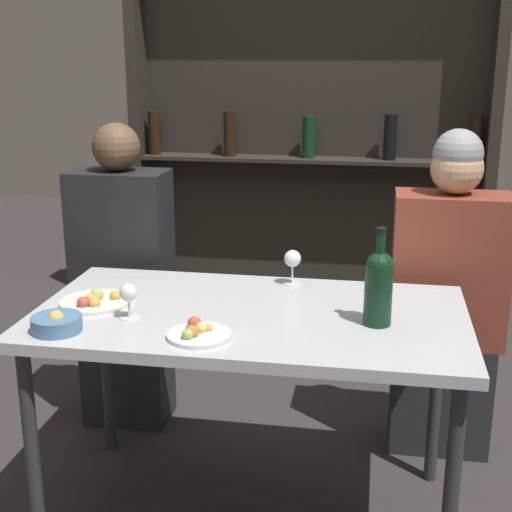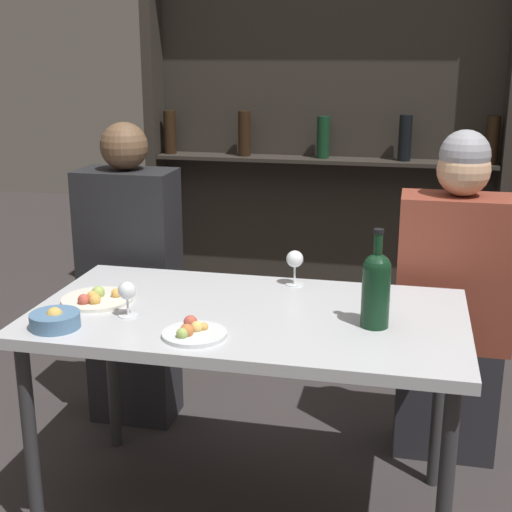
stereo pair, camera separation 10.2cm
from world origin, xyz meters
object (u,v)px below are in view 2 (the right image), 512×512
wine_bottle (376,286)px  food_plate_0 (193,332)px  wine_glass_1 (295,261)px  seated_person_left (131,285)px  seated_person_right (453,307)px  food_plate_1 (97,298)px  snack_bowl (55,320)px  wine_glass_0 (127,293)px

wine_bottle → food_plate_0: bearing=-159.6°
wine_glass_1 → food_plate_0: size_ratio=0.66×
wine_bottle → seated_person_left: seated_person_left is taller
food_plate_0 → wine_bottle: bearing=20.4°
wine_bottle → seated_person_right: bearing=66.4°
food_plate_1 → seated_person_left: size_ratio=0.18×
food_plate_0 → snack_bowl: 0.42m
wine_bottle → food_plate_0: 0.55m
food_plate_1 → seated_person_left: (-0.12, 0.58, -0.15)m
wine_glass_0 → seated_person_right: seated_person_right is taller
wine_bottle → food_plate_0: (-0.50, -0.19, -0.11)m
food_plate_0 → snack_bowl: (-0.42, -0.03, 0.01)m
wine_glass_0 → food_plate_1: wine_glass_0 is taller
snack_bowl → food_plate_1: bearing=84.3°
food_plate_1 → snack_bowl: snack_bowl is taller
wine_bottle → seated_person_right: (0.26, 0.60, -0.26)m
seated_person_right → food_plate_1: bearing=-153.5°
wine_glass_0 → food_plate_1: 0.19m
wine_glass_1 → seated_person_right: size_ratio=0.10×
wine_glass_1 → seated_person_left: seated_person_left is taller
wine_glass_0 → seated_person_left: bearing=111.9°
wine_bottle → snack_bowl: 0.95m
snack_bowl → wine_glass_1: bearing=41.3°
food_plate_0 → seated_person_left: bearing=123.3°
seated_person_left → snack_bowl: bearing=-83.1°
wine_bottle → seated_person_left: size_ratio=0.24×
wine_bottle → snack_bowl: wine_bottle is taller
wine_glass_1 → seated_person_right: 0.65m
wine_glass_1 → food_plate_1: 0.68m
wine_glass_0 → food_plate_1: (-0.15, 0.10, -0.07)m
wine_bottle → wine_glass_0: bearing=-173.8°
wine_glass_1 → food_plate_1: size_ratio=0.54×
food_plate_1 → snack_bowl: bearing=-95.7°
food_plate_1 → wine_glass_1: bearing=27.3°
seated_person_left → wine_glass_1: bearing=-20.2°
snack_bowl → seated_person_right: size_ratio=0.12×
wine_glass_1 → snack_bowl: wine_glass_1 is taller
food_plate_1 → seated_person_left: 0.61m
wine_bottle → wine_glass_1: 0.45m
snack_bowl → wine_glass_0: bearing=38.0°
wine_glass_1 → snack_bowl: size_ratio=0.84×
wine_bottle → wine_glass_1: size_ratio=2.40×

